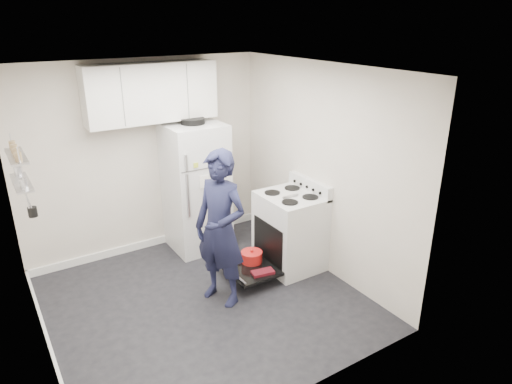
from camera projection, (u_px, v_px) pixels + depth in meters
room at (196, 201)px, 4.63m from camera, size 3.21×3.21×2.51m
electric_range at (289, 232)px, 5.63m from camera, size 0.66×0.76×1.10m
open_oven_door at (250, 264)px, 5.48m from camera, size 0.55×0.70×0.21m
refrigerator at (196, 187)px, 6.00m from camera, size 0.72×0.74×1.77m
upper_cabinets at (151, 93)px, 5.47m from camera, size 1.60×0.33×0.70m
wall_shelf_rack at (19, 170)px, 4.07m from camera, size 0.14×0.60×0.61m
person at (221, 229)px, 4.81m from camera, size 0.63×0.74×1.72m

